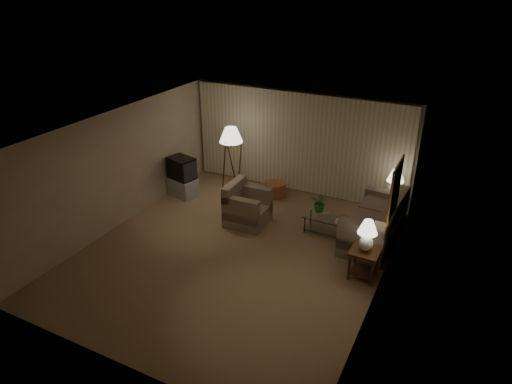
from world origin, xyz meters
TOP-DOWN VIEW (x-y plane):
  - ground at (0.00, 0.00)m, footprint 7.00×7.00m
  - room_shell at (0.02, 1.51)m, footprint 6.04×7.02m
  - sofa at (2.50, 1.68)m, footprint 2.06×1.23m
  - armchair at (-0.33, 1.20)m, footprint 1.00×0.96m
  - side_table_near at (2.65, 0.33)m, footprint 0.54×0.54m
  - side_table_far at (2.65, 2.90)m, footprint 0.53×0.44m
  - table_lamp_near at (2.65, 0.33)m, footprint 0.38×0.38m
  - table_lamp_far at (2.65, 2.90)m, footprint 0.40×0.40m
  - coffee_table at (1.45, 1.58)m, footprint 0.98×0.54m
  - tv_cabinet at (-2.55, 1.75)m, footprint 1.00×0.85m
  - crt_tv at (-2.55, 1.75)m, footprint 0.90×0.80m
  - floor_lamp at (-1.43, 2.42)m, footprint 0.60×0.60m
  - ottoman at (-0.36, 2.82)m, footprint 0.56×0.56m
  - vase at (1.30, 1.58)m, footprint 0.16×0.16m
  - flowers at (1.30, 1.58)m, footprint 0.44×0.39m
  - book at (1.70, 1.48)m, footprint 0.22×0.27m

SIDE VIEW (x-z plane):
  - ground at x=0.00m, z-range 0.00..0.00m
  - ottoman at x=-0.36m, z-range 0.00..0.37m
  - tv_cabinet at x=-2.55m, z-range 0.00..0.50m
  - coffee_table at x=1.45m, z-range 0.07..0.48m
  - armchair at x=-0.33m, z-range 0.00..0.79m
  - side_table_far at x=2.65m, z-range 0.10..0.70m
  - side_table_near at x=2.65m, z-range 0.11..0.71m
  - book at x=1.70m, z-range 0.41..0.43m
  - sofa at x=2.50m, z-range 0.00..0.85m
  - vase at x=1.30m, z-range 0.42..0.56m
  - flowers at x=1.30m, z-range 0.56..0.99m
  - crt_tv at x=-2.55m, z-range 0.50..1.07m
  - floor_lamp at x=-1.43m, z-range 0.04..1.89m
  - table_lamp_near at x=2.65m, z-range 0.66..1.31m
  - table_lamp_far at x=2.65m, z-range 0.66..1.34m
  - room_shell at x=0.02m, z-range 0.39..3.11m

